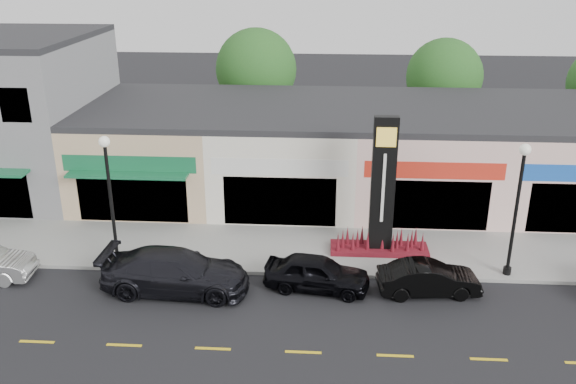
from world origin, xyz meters
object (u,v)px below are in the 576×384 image
at_px(pylon_sign, 382,206).
at_px(car_black_conv, 429,279).
at_px(lamp_east_near, 518,197).
at_px(lamp_west_near, 110,188).
at_px(car_black_sedan, 317,273).
at_px(car_dark_sedan, 176,272).

height_order(pylon_sign, car_black_conv, pylon_sign).
xyz_separation_m(lamp_east_near, pylon_sign, (-5.00, 1.70, -1.20)).
relative_size(lamp_west_near, car_black_sedan, 1.34).
bearing_deg(lamp_west_near, lamp_east_near, 0.00).
xyz_separation_m(pylon_sign, car_black_conv, (1.63, -3.17, -1.64)).
bearing_deg(car_dark_sedan, car_black_sedan, -82.81).
bearing_deg(pylon_sign, lamp_east_near, -18.75).
bearing_deg(car_black_conv, pylon_sign, 21.61).
distance_m(lamp_east_near, car_black_conv, 4.65).
bearing_deg(lamp_east_near, car_black_conv, -156.40).
relative_size(lamp_west_near, pylon_sign, 0.91).
bearing_deg(car_dark_sedan, lamp_east_near, -79.62).
distance_m(lamp_west_near, car_black_conv, 13.03).
distance_m(car_black_sedan, car_black_conv, 4.27).
bearing_deg(car_black_conv, car_black_sedan, 83.50).
distance_m(lamp_west_near, pylon_sign, 11.19).
xyz_separation_m(pylon_sign, car_black_sedan, (-2.64, -3.10, -1.58)).
distance_m(pylon_sign, car_black_sedan, 4.37).
relative_size(lamp_west_near, car_dark_sedan, 0.97).
xyz_separation_m(car_dark_sedan, car_black_sedan, (5.42, 0.47, -0.13)).
bearing_deg(car_black_sedan, lamp_west_near, 89.26).
bearing_deg(lamp_east_near, car_black_sedan, -169.58).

